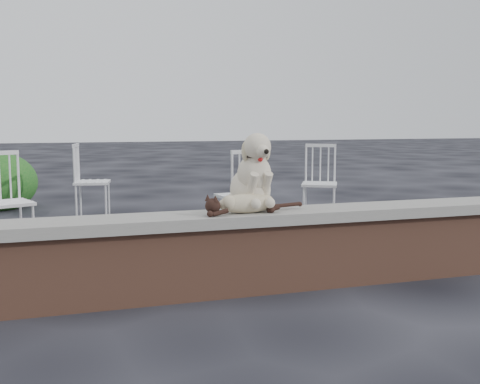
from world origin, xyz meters
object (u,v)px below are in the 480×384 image
object	(u,v)px
dog	(250,171)
chair_e	(92,181)
chair_d	(320,183)
chair_c	(240,194)
chair_a	(7,201)
cat	(246,202)

from	to	relation	value
dog	chair_e	bearing A→B (deg)	99.91
chair_d	chair_c	distance (m)	1.48
chair_d	chair_a	bearing A→B (deg)	-142.80
dog	cat	distance (m)	0.27
cat	dog	bearing A→B (deg)	56.69
dog	chair_d	size ratio (longest dim) A/B	0.61
dog	chair_a	size ratio (longest dim) A/B	0.61
cat	chair_e	distance (m)	3.75
chair_a	dog	bearing A→B (deg)	-66.56
dog	chair_c	world-z (taller)	dog
chair_d	chair_c	xyz separation A→B (m)	(-1.27, -0.77, 0.00)
dog	chair_d	xyz separation A→B (m)	(1.71, 2.43, -0.40)
chair_c	chair_a	xyz separation A→B (m)	(-2.27, 0.16, 0.00)
dog	chair_e	distance (m)	3.65
chair_e	chair_c	bearing A→B (deg)	-132.67
chair_c	chair_e	distance (m)	2.30
dog	chair_e	xyz separation A→B (m)	(-0.95, 3.50, -0.40)
dog	chair_a	bearing A→B (deg)	129.66
cat	chair_e	world-z (taller)	chair_e
dog	cat	xyz separation A→B (m)	(-0.08, -0.15, -0.21)
chair_c	chair_e	bearing A→B (deg)	-61.03
dog	chair_c	distance (m)	1.77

